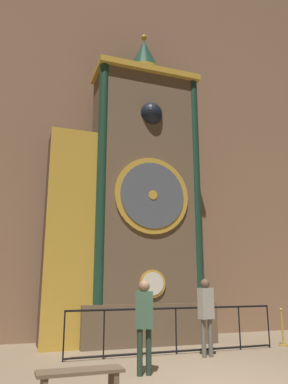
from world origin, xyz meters
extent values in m
cube|color=#846047|center=(0.00, 6.01, 7.44)|extent=(24.00, 0.30, 14.88)
cube|color=brown|center=(0.45, 4.82, 0.56)|extent=(3.98, 1.61, 1.13)
cube|color=brown|center=(0.45, 4.82, 4.83)|extent=(3.19, 1.40, 7.42)
cube|color=gold|center=(0.45, 4.72, 8.44)|extent=(3.44, 1.54, 0.20)
cylinder|color=gold|center=(0.45, 4.09, 1.68)|extent=(0.77, 0.05, 0.77)
cylinder|color=silver|center=(0.45, 4.06, 1.68)|extent=(0.63, 0.03, 0.63)
cylinder|color=gold|center=(0.45, 4.09, 4.24)|extent=(2.33, 0.07, 2.33)
cylinder|color=#4C515B|center=(0.45, 4.05, 4.24)|extent=(2.01, 0.04, 2.01)
cylinder|color=gold|center=(0.45, 4.03, 4.24)|extent=(0.28, 0.03, 0.28)
cube|color=#3A2D21|center=(0.45, 4.61, 6.91)|extent=(0.92, 0.42, 0.92)
sphere|color=black|center=(0.45, 4.18, 6.91)|extent=(0.74, 0.74, 0.74)
cylinder|color=#193828|center=(-1.08, 4.21, 4.83)|extent=(0.28, 0.28, 7.42)
cylinder|color=#193828|center=(1.99, 4.21, 4.83)|extent=(0.28, 0.28, 7.42)
cylinder|color=gold|center=(0.45, 4.82, 8.69)|extent=(1.12, 1.12, 0.30)
cone|color=#1C3D2C|center=(0.45, 4.82, 9.43)|extent=(1.06, 1.06, 1.18)
sphere|color=gold|center=(0.45, 4.82, 10.15)|extent=(0.20, 0.20, 0.20)
cube|color=#4C3828|center=(-1.86, 4.87, 3.04)|extent=(1.35, 1.19, 6.07)
cube|color=gold|center=(-1.86, 4.26, 3.04)|extent=(1.42, 0.06, 6.07)
cylinder|color=black|center=(-2.14, 2.91, 0.55)|extent=(0.04, 0.04, 1.10)
cylinder|color=black|center=(-1.22, 2.91, 0.55)|extent=(0.04, 0.04, 1.10)
cylinder|color=black|center=(-0.30, 2.91, 0.55)|extent=(0.04, 0.04, 1.10)
cylinder|color=black|center=(0.62, 2.91, 0.55)|extent=(0.04, 0.04, 1.10)
cylinder|color=black|center=(1.54, 2.91, 0.55)|extent=(0.04, 0.04, 1.10)
cylinder|color=black|center=(2.46, 2.91, 0.55)|extent=(0.04, 0.04, 1.10)
cylinder|color=black|center=(3.38, 2.91, 0.55)|extent=(0.04, 0.04, 1.10)
cylinder|color=black|center=(0.62, 2.91, 1.08)|extent=(5.52, 0.05, 0.05)
cylinder|color=black|center=(0.62, 2.91, 0.06)|extent=(5.52, 0.04, 0.04)
cylinder|color=#213427|center=(-0.95, 1.14, 0.42)|extent=(0.11, 0.11, 0.84)
cylinder|color=#213427|center=(-0.77, 1.14, 0.42)|extent=(0.11, 0.11, 0.84)
cube|color=#385642|center=(-0.86, 1.14, 1.19)|extent=(0.39, 0.32, 0.70)
sphere|color=#8C664C|center=(-0.86, 1.14, 1.64)|extent=(0.23, 0.23, 0.23)
cylinder|color=#58554F|center=(1.05, 2.30, 0.43)|extent=(0.11, 0.11, 0.86)
cylinder|color=#58554F|center=(1.23, 2.30, 0.43)|extent=(0.11, 0.11, 0.86)
cube|color=gray|center=(1.14, 2.30, 1.22)|extent=(0.37, 0.27, 0.72)
sphere|color=brown|center=(1.14, 2.30, 1.68)|extent=(0.23, 0.23, 0.23)
cylinder|color=#B28E33|center=(3.94, 3.05, 0.02)|extent=(0.28, 0.28, 0.04)
cylinder|color=#B28E33|center=(3.94, 3.05, 0.46)|extent=(0.06, 0.06, 0.92)
sphere|color=#B28E33|center=(3.94, 3.05, 0.96)|extent=(0.09, 0.09, 0.09)
cube|color=brown|center=(-2.30, -0.02, 0.41)|extent=(1.30, 0.40, 0.05)
cube|color=brown|center=(-1.78, -0.02, 0.20)|extent=(0.08, 0.36, 0.39)
camera|label=1|loc=(-3.45, -6.08, 1.72)|focal=35.00mm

